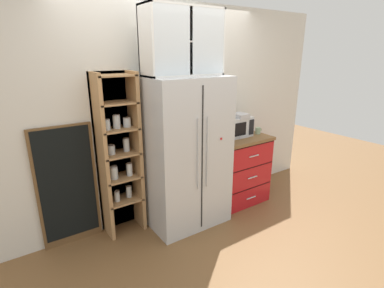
{
  "coord_description": "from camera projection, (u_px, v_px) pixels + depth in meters",
  "views": [
    {
      "loc": [
        -1.73,
        -2.69,
        1.99
      ],
      "look_at": [
        0.1,
        0.01,
        0.96
      ],
      "focal_mm": 27.31,
      "sensor_mm": 36.0,
      "label": 1
    }
  ],
  "objects": [
    {
      "name": "mug_sage",
      "position": [
        258.0,
        131.0,
        3.97
      ],
      "size": [
        0.11,
        0.07,
        0.09
      ],
      "color": "#8CA37F",
      "rests_on": "counter_cabinet"
    },
    {
      "name": "coffee_maker",
      "position": [
        238.0,
        125.0,
        3.83
      ],
      "size": [
        0.17,
        0.2,
        0.31
      ],
      "color": "#B7B7BC",
      "rests_on": "counter_cabinet"
    },
    {
      "name": "counter_cabinet",
      "position": [
        236.0,
        168.0,
        4.01
      ],
      "size": [
        0.77,
        0.63,
        0.92
      ],
      "color": "red",
      "rests_on": "ground"
    },
    {
      "name": "wall_back_cream",
      "position": [
        167.0,
        113.0,
        3.58
      ],
      "size": [
        4.91,
        0.1,
        2.55
      ],
      "primitive_type": "cube",
      "color": "silver",
      "rests_on": "ground"
    },
    {
      "name": "upper_cabinet",
      "position": [
        182.0,
        42.0,
        3.06
      ],
      "size": [
        0.87,
        0.32,
        0.69
      ],
      "color": "silver",
      "rests_on": "refrigerator"
    },
    {
      "name": "bottle_green",
      "position": [
        241.0,
        129.0,
        3.8
      ],
      "size": [
        0.06,
        0.06,
        0.26
      ],
      "color": "#285B33",
      "rests_on": "counter_cabinet"
    },
    {
      "name": "pantry_shelf_column",
      "position": [
        118.0,
        153.0,
        3.2
      ],
      "size": [
        0.46,
        0.32,
        1.81
      ],
      "color": "brown",
      "rests_on": "ground"
    },
    {
      "name": "chalkboard_menu",
      "position": [
        67.0,
        186.0,
        3.04
      ],
      "size": [
        0.6,
        0.04,
        1.3
      ],
      "color": "brown",
      "rests_on": "ground"
    },
    {
      "name": "microwave",
      "position": [
        233.0,
        126.0,
        3.85
      ],
      "size": [
        0.44,
        0.33,
        0.26
      ],
      "color": "silver",
      "rests_on": "counter_cabinet"
    },
    {
      "name": "ground_plane",
      "position": [
        186.0,
        219.0,
        3.65
      ],
      "size": [
        10.6,
        10.6,
        0.0
      ],
      "primitive_type": "plane",
      "color": "brown"
    },
    {
      "name": "refrigerator",
      "position": [
        185.0,
        153.0,
        3.39
      ],
      "size": [
        0.91,
        0.7,
        1.75
      ],
      "color": "silver",
      "rests_on": "ground"
    },
    {
      "name": "bottle_cobalt",
      "position": [
        239.0,
        127.0,
        3.83
      ],
      "size": [
        0.07,
        0.07,
        0.28
      ],
      "color": "navy",
      "rests_on": "counter_cabinet"
    },
    {
      "name": "mug_red",
      "position": [
        235.0,
        131.0,
        3.91
      ],
      "size": [
        0.11,
        0.08,
        0.1
      ],
      "color": "red",
      "rests_on": "counter_cabinet"
    }
  ]
}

